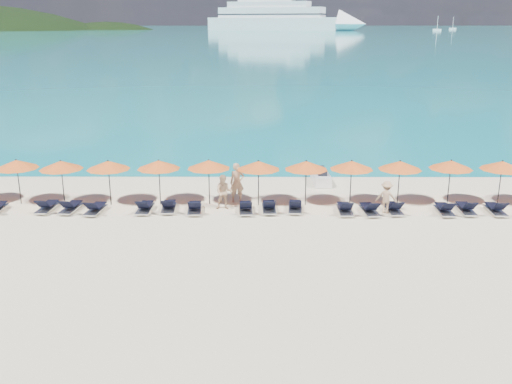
{
  "coord_description": "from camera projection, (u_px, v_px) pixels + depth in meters",
  "views": [
    {
      "loc": [
        0.12,
        -21.91,
        8.71
      ],
      "look_at": [
        0.0,
        3.0,
        1.2
      ],
      "focal_mm": 40.0,
      "sensor_mm": 36.0,
      "label": 1
    }
  ],
  "objects": [
    {
      "name": "beachgoer_a",
      "position": [
        237.0,
        183.0,
        28.27
      ],
      "size": [
        0.8,
        0.61,
        1.98
      ],
      "primitive_type": "imported",
      "rotation": [
        0.0,
        0.0,
        0.2
      ],
      "color": "tan",
      "rests_on": "ground"
    },
    {
      "name": "lounger_12",
      "position": [
        345.0,
        209.0,
        26.77
      ],
      "size": [
        0.63,
        1.71,
        0.66
      ],
      "rotation": [
        0.0,
        0.0,
        -0.01
      ],
      "color": "silver",
      "rests_on": "ground"
    },
    {
      "name": "umbrella_2",
      "position": [
        61.0,
        165.0,
        27.51
      ],
      "size": [
        2.1,
        2.1,
        2.28
      ],
      "color": "black",
      "rests_on": "ground"
    },
    {
      "name": "umbrella_10",
      "position": [
        451.0,
        165.0,
        27.59
      ],
      "size": [
        2.1,
        2.1,
        2.28
      ],
      "color": "black",
      "rests_on": "ground"
    },
    {
      "name": "lounger_5",
      "position": [
        95.0,
        208.0,
        26.81
      ],
      "size": [
        0.79,
        1.75,
        0.66
      ],
      "rotation": [
        0.0,
        0.0,
        -0.1
      ],
      "color": "silver",
      "rests_on": "ground"
    },
    {
      "name": "umbrella_4",
      "position": [
        159.0,
        165.0,
        27.61
      ],
      "size": [
        2.1,
        2.1,
        2.28
      ],
      "color": "black",
      "rests_on": "ground"
    },
    {
      "name": "headland_small",
      "position": [
        109.0,
        66.0,
        570.45
      ],
      "size": [
        162.0,
        126.0,
        85.5
      ],
      "color": "black",
      "rests_on": "ground"
    },
    {
      "name": "umbrella_8",
      "position": [
        352.0,
        165.0,
        27.51
      ],
      "size": [
        2.1,
        2.1,
        2.28
      ],
      "color": "black",
      "rests_on": "ground"
    },
    {
      "name": "jetski",
      "position": [
        321.0,
        177.0,
        31.75
      ],
      "size": [
        0.98,
        2.39,
        0.84
      ],
      "rotation": [
        0.0,
        0.0,
        0.04
      ],
      "color": "silver",
      "rests_on": "ground"
    },
    {
      "name": "beachgoer_b",
      "position": [
        224.0,
        192.0,
        27.19
      ],
      "size": [
        0.83,
        0.49,
        1.7
      ],
      "primitive_type": "imported",
      "rotation": [
        0.0,
        0.0,
        -0.02
      ],
      "color": "tan",
      "rests_on": "ground"
    },
    {
      "name": "umbrella_9",
      "position": [
        400.0,
        165.0,
        27.47
      ],
      "size": [
        2.1,
        2.1,
        2.28
      ],
      "color": "black",
      "rests_on": "ground"
    },
    {
      "name": "sailboat_far",
      "position": [
        453.0,
        28.0,
        563.22
      ],
      "size": [
        6.68,
        2.23,
        12.25
      ],
      "color": "white",
      "rests_on": "ground"
    },
    {
      "name": "lounger_3",
      "position": [
        47.0,
        206.0,
        27.09
      ],
      "size": [
        0.7,
        1.73,
        0.66
      ],
      "rotation": [
        0.0,
        0.0,
        -0.05
      ],
      "color": "silver",
      "rests_on": "ground"
    },
    {
      "name": "lounger_11",
      "position": [
        295.0,
        206.0,
        27.09
      ],
      "size": [
        0.72,
        1.73,
        0.66
      ],
      "rotation": [
        0.0,
        0.0,
        -0.06
      ],
      "color": "silver",
      "rests_on": "ground"
    },
    {
      "name": "lounger_13",
      "position": [
        370.0,
        209.0,
        26.71
      ],
      "size": [
        0.77,
        1.75,
        0.66
      ],
      "rotation": [
        0.0,
        0.0,
        0.09
      ],
      "color": "silver",
      "rests_on": "ground"
    },
    {
      "name": "lounger_8",
      "position": [
        195.0,
        208.0,
        26.91
      ],
      "size": [
        0.74,
        1.74,
        0.66
      ],
      "rotation": [
        0.0,
        0.0,
        0.07
      ],
      "color": "silver",
      "rests_on": "ground"
    },
    {
      "name": "lounger_14",
      "position": [
        393.0,
        208.0,
        26.85
      ],
      "size": [
        0.69,
        1.73,
        0.66
      ],
      "rotation": [
        0.0,
        0.0,
        0.04
      ],
      "color": "silver",
      "rests_on": "ground"
    },
    {
      "name": "umbrella_11",
      "position": [
        502.0,
        165.0,
        27.46
      ],
      "size": [
        2.1,
        2.1,
        2.28
      ],
      "color": "black",
      "rests_on": "ground"
    },
    {
      "name": "umbrella_7",
      "position": [
        306.0,
        165.0,
        27.47
      ],
      "size": [
        2.1,
        2.1,
        2.28
      ],
      "color": "black",
      "rests_on": "ground"
    },
    {
      "name": "sailboat_near",
      "position": [
        437.0,
        29.0,
        493.78
      ],
      "size": [
        6.87,
        2.29,
        12.6
      ],
      "color": "white",
      "rests_on": "ground"
    },
    {
      "name": "umbrella_3",
      "position": [
        108.0,
        165.0,
        27.51
      ],
      "size": [
        2.1,
        2.1,
        2.28
      ],
      "color": "black",
      "rests_on": "ground"
    },
    {
      "name": "ground",
      "position": [
        256.0,
        241.0,
        23.5
      ],
      "size": [
        1400.0,
        1400.0,
        0.0
      ],
      "primitive_type": "plane",
      "color": "beige"
    },
    {
      "name": "umbrella_6",
      "position": [
        258.0,
        165.0,
        27.48
      ],
      "size": [
        2.1,
        2.1,
        2.28
      ],
      "color": "black",
      "rests_on": "ground"
    },
    {
      "name": "lounger_10",
      "position": [
        269.0,
        207.0,
        27.03
      ],
      "size": [
        0.67,
        1.72,
        0.66
      ],
      "rotation": [
        0.0,
        0.0,
        0.03
      ],
      "color": "silver",
      "rests_on": "ground"
    },
    {
      "name": "lounger_4",
      "position": [
        71.0,
        207.0,
        27.03
      ],
      "size": [
        0.77,
        1.75,
        0.66
      ],
      "rotation": [
        0.0,
        0.0,
        -0.09
      ],
      "color": "silver",
      "rests_on": "ground"
    },
    {
      "name": "lounger_17",
      "position": [
        496.0,
        209.0,
        26.75
      ],
      "size": [
        0.67,
        1.72,
        0.66
      ],
      "rotation": [
        0.0,
        0.0,
        -0.03
      ],
      "color": "silver",
      "rests_on": "ground"
    },
    {
      "name": "lounger_15",
      "position": [
        445.0,
        209.0,
        26.7
      ],
      "size": [
        0.68,
        1.72,
        0.66
      ],
      "rotation": [
        0.0,
        0.0,
        -0.03
      ],
      "color": "silver",
      "rests_on": "ground"
    },
    {
      "name": "lounger_9",
      "position": [
        246.0,
        208.0,
        26.91
      ],
      "size": [
        0.7,
        1.73,
        0.66
      ],
      "rotation": [
        0.0,
        0.0,
        0.05
      ],
      "color": "silver",
      "rests_on": "ground"
    },
    {
      "name": "lounger_6",
      "position": [
        145.0,
        207.0,
        26.98
      ],
      "size": [
        0.65,
        1.71,
        0.66
      ],
      "rotation": [
        0.0,
        0.0,
        -0.02
      ],
      "color": "silver",
      "rests_on": "ground"
    },
    {
      "name": "cruise_ship",
      "position": [
        287.0,
        18.0,
        529.97
      ],
      "size": [
        149.1,
        77.69,
        41.99
      ],
      "rotation": [
        0.0,
        0.0,
        -0.38
      ],
      "color": "white",
      "rests_on": "ground"
    },
    {
      "name": "beachgoer_c",
      "position": [
        386.0,
        197.0,
        26.71
      ],
      "size": [
        1.1,
        0.79,
        1.55
      ],
      "primitive_type": "imported",
      "rotation": [
        0.0,
        0.0,
        2.78
      ],
      "color": "tan",
      "rests_on": "ground"
    },
    {
      "name": "lounger_16",
      "position": [
        466.0,
        208.0,
        26.82
      ],
      "size": [
        0.69,
        1.72,
        0.66
      ],
      "rotation": [
        0.0,
        0.0,
        -0.04
      ],
      "color": "silver",
      "rests_on": "ground"
    },
    {
      "name": "lounger_7",
      "position": [
        169.0,
        206.0,
        27.11
      ],
      "size": [
        0.73,
        1.74,
        0.66
      ],
      "rotation": [
        0.0,
        0.0,
        0.06
      ],
      "color": "silver",
      "rests_on": "ground"
    },
    {
      "name": "umbrella_1",
      "position": [
        16.0,
        164.0,
        27.68
      ],
      "size": [
        2.1,
        2.1,
        2.28
      ],
      "color": "black",
      "rests_on": "ground"
    },
    {
      "name": "sea",
      "position": [
        259.0,
        28.0,
        655.4
      ],
      "size": [
        1600.0,
        1300.0,
        0.01
      ],
      "primitive_type": "cube",
      "color": "#1FA9B2",
      "rests_on": "ground"
    },
    {
      "name": "umbrella_5",
      "position": [
        209.0,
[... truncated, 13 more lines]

